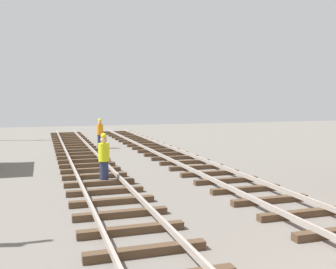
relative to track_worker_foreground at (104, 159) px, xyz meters
The scene contains 2 objects.
track_worker_foreground is the anchor object (origin of this frame).
track_worker_distant 10.44m from the track_worker_foreground, 82.76° to the left, with size 0.40×0.40×1.87m.
Camera 1 is at (-5.38, -3.35, 3.12)m, focal length 41.78 mm.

